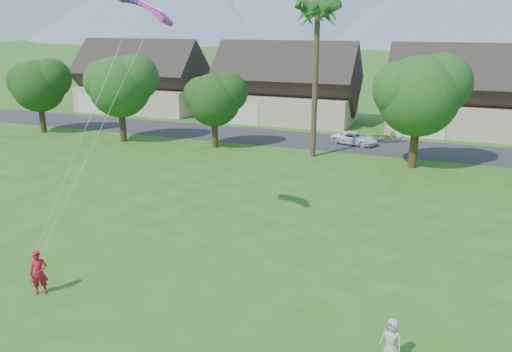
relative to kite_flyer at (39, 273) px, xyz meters
The scene contains 8 objects.
street 31.73m from the kite_flyer, 77.67° to the left, with size 90.00×7.00×0.01m, color #2D2D30.
kite_flyer is the anchor object (origin of this frame).
watcher 13.90m from the kite_flyer, ahead, with size 0.74×0.48×1.51m, color #AFB0AB.
parked_car 31.82m from the kite_flyer, 76.85° to the left, with size 1.90×4.13×1.15m, color white.
houses_row 40.71m from the kite_flyer, 79.70° to the left, with size 72.75×8.19×8.86m.
tree_row 25.83m from the kite_flyer, 77.26° to the left, with size 62.27×6.67×8.45m.
fan_palm 28.11m from the kite_flyer, 79.39° to the left, with size 3.00×3.00×13.80m.
parafoil_kite 12.32m from the kite_flyer, 73.87° to the left, with size 2.83×1.02×0.50m.
Camera 1 is at (7.96, -10.80, 10.65)m, focal length 35.00 mm.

